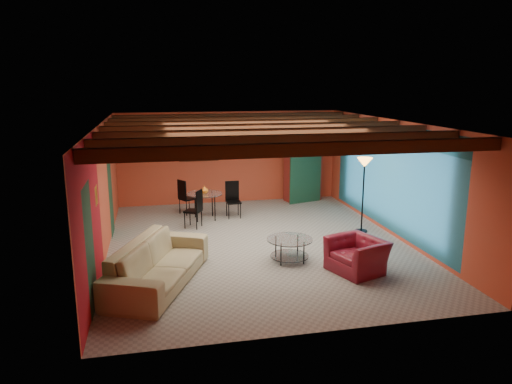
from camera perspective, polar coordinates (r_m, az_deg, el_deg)
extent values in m
cube|color=gray|center=(10.87, 0.22, -6.15)|extent=(6.50, 8.00, 0.01)
cube|color=silver|center=(10.30, 0.24, 8.18)|extent=(6.50, 8.00, 0.01)
cube|color=#BC462B|center=(14.37, -3.18, 4.10)|extent=(6.50, 0.02, 2.70)
cube|color=maroon|center=(10.33, -17.68, -0.01)|extent=(0.02, 8.00, 2.70)
cube|color=#2C6F81|center=(11.62, 16.09, 1.50)|extent=(0.02, 8.00, 2.70)
imported|color=tan|center=(8.86, -11.44, -8.23)|extent=(2.02, 2.90, 0.79)
imported|color=maroon|center=(9.45, 11.85, -7.34)|extent=(1.16, 1.24, 0.65)
cube|color=maroon|center=(14.65, 5.56, 2.52)|extent=(1.15, 0.79, 1.84)
cube|color=black|center=(14.18, -6.78, 5.14)|extent=(1.05, 0.03, 0.65)
imported|color=#26661E|center=(14.49, 5.66, 7.05)|extent=(0.51, 0.47, 0.48)
imported|color=orange|center=(12.58, -6.14, 1.49)|extent=(0.22, 0.22, 0.20)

